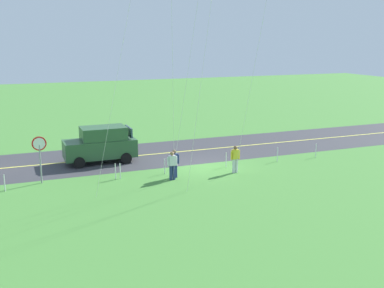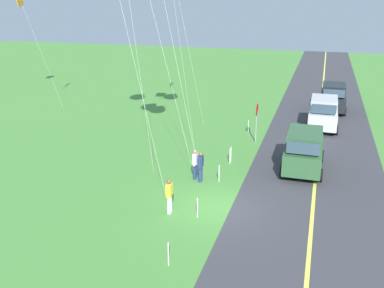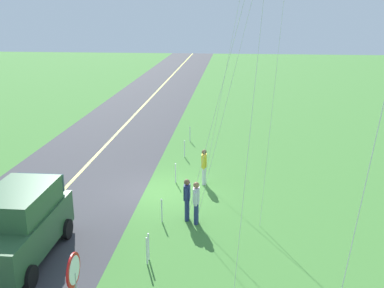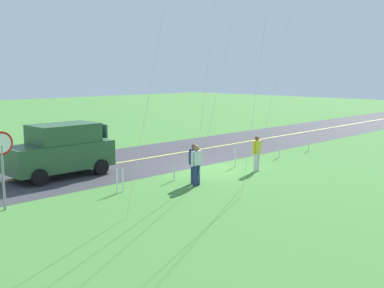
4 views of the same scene
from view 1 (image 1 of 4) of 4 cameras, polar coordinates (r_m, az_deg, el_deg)
name	(u,v)px [view 1 (image 1 of 4)]	position (r m, az deg, el deg)	size (l,w,h in m)	color
ground_plane	(203,167)	(28.59, 1.39, -2.80)	(120.00, 120.00, 0.10)	#478438
asphalt_road	(181,152)	(32.18, -1.40, -0.94)	(120.00, 7.00, 0.00)	#38383D
road_centre_stripe	(181,152)	(32.18, -1.40, -0.93)	(120.00, 0.16, 0.00)	#E5E04C
car_suv_foreground	(101,144)	(29.79, -11.02, -0.01)	(4.40, 2.12, 2.24)	#2D5633
stop_sign	(40,150)	(26.12, -18.05, -0.75)	(0.76, 0.08, 2.56)	gray
person_adult_near	(172,165)	(25.65, -2.42, -2.52)	(0.58, 0.22, 1.60)	navy
person_adult_companion	(174,163)	(26.06, -2.17, -2.27)	(0.58, 0.22, 1.60)	navy
person_child_watcher	(235,158)	(27.10, 5.28, -1.73)	(0.58, 0.22, 1.60)	silver
fence_post_0	(316,151)	(31.64, 14.83, -0.77)	(0.05, 0.05, 0.90)	silver
fence_post_1	(278,154)	(30.03, 10.36, -1.26)	(0.05, 0.05, 0.90)	silver
fence_post_2	(226,160)	(28.33, 4.17, -1.93)	(0.05, 0.05, 0.90)	silver
fence_post_3	(165,166)	(26.90, -3.34, -2.72)	(0.05, 0.05, 0.90)	silver
fence_post_4	(115,171)	(26.18, -9.29, -3.30)	(0.05, 0.05, 0.90)	silver
fence_post_5	(120,171)	(26.24, -8.73, -3.25)	(0.05, 0.05, 0.90)	silver
fence_post_6	(5,183)	(25.65, -21.84, -4.41)	(0.05, 0.05, 0.90)	silver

